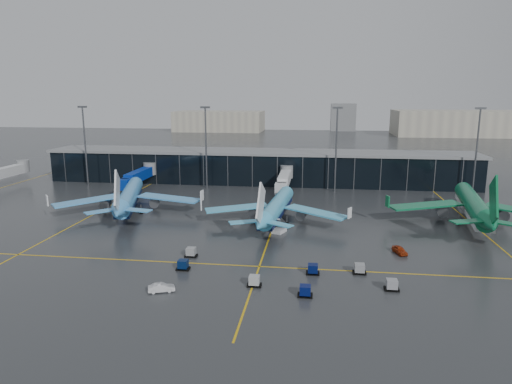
# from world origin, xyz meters

# --- Properties ---
(ground) EXTENTS (600.00, 600.00, 0.00)m
(ground) POSITION_xyz_m (0.00, 0.00, 0.00)
(ground) COLOR #282B2D
(ground) RESTS_ON ground
(terminal_pier) EXTENTS (142.00, 17.00, 10.70)m
(terminal_pier) POSITION_xyz_m (0.00, 62.00, 5.42)
(terminal_pier) COLOR black
(terminal_pier) RESTS_ON ground
(jet_bridges) EXTENTS (94.00, 27.50, 7.20)m
(jet_bridges) POSITION_xyz_m (-35.00, 42.99, 4.55)
(jet_bridges) COLOR #595B60
(jet_bridges) RESTS_ON ground
(flood_masts) EXTENTS (203.00, 0.50, 25.50)m
(flood_masts) POSITION_xyz_m (5.00, 50.00, 13.81)
(flood_masts) COLOR #595B60
(flood_masts) RESTS_ON ground
(distant_hangars) EXTENTS (260.00, 71.00, 22.00)m
(distant_hangars) POSITION_xyz_m (49.94, 270.08, 8.79)
(distant_hangars) COLOR #B2AD99
(distant_hangars) RESTS_ON ground
(taxi_lines) EXTENTS (220.00, 120.00, 0.02)m
(taxi_lines) POSITION_xyz_m (10.00, 10.61, 0.01)
(taxi_lines) COLOR gold
(taxi_lines) RESTS_ON ground
(airliner_arkefly) EXTENTS (48.02, 51.54, 13.12)m
(airliner_arkefly) POSITION_xyz_m (-26.98, 17.66, 6.56)
(airliner_arkefly) COLOR #459DE5
(airliner_arkefly) RESTS_ON ground
(airliner_klm_near) EXTENTS (37.86, 42.23, 12.11)m
(airliner_klm_near) POSITION_xyz_m (10.47, 12.96, 6.05)
(airliner_klm_near) COLOR #43AEDC
(airliner_klm_near) RESTS_ON ground
(airliner_aer_lingus) EXTENTS (45.96, 50.51, 13.80)m
(airliner_aer_lingus) POSITION_xyz_m (55.09, 18.59, 6.90)
(airliner_aer_lingus) COLOR #0C683F
(airliner_aer_lingus) RESTS_ON ground
(baggage_carts) EXTENTS (36.20, 15.64, 1.70)m
(baggage_carts) POSITION_xyz_m (14.26, -19.20, 0.76)
(baggage_carts) COLOR black
(baggage_carts) RESTS_ON ground
(mobile_airstair) EXTENTS (3.25, 3.80, 3.45)m
(mobile_airstair) POSITION_xyz_m (11.67, 5.29, 0.77)
(mobile_airstair) COLOR silver
(mobile_airstair) RESTS_ON ground
(service_van_red) EXTENTS (2.74, 4.32, 1.37)m
(service_van_red) POSITION_xyz_m (35.05, -5.11, 0.68)
(service_van_red) COLOR #92290B
(service_van_red) RESTS_ON ground
(service_van_white) EXTENTS (4.20, 2.66, 1.31)m
(service_van_white) POSITION_xyz_m (-3.25, -27.15, 0.65)
(service_van_white) COLOR silver
(service_van_white) RESTS_ON ground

